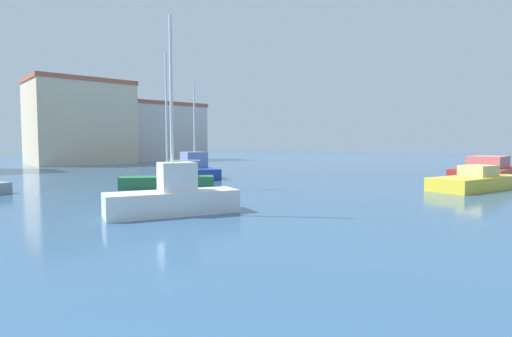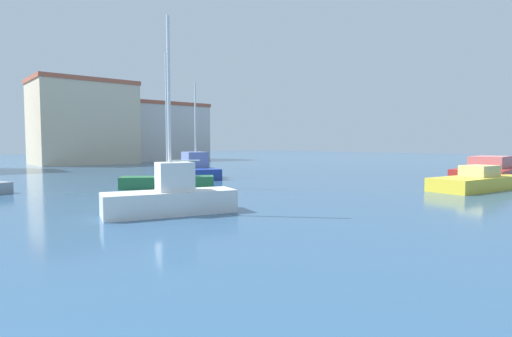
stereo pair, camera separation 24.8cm
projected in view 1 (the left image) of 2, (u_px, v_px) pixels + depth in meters
water at (173, 182)px, 26.84m from camera, size 160.00×160.00×0.00m
sailboat_blue_inner_mooring at (194, 168)px, 30.38m from camera, size 3.43×6.15×7.02m
sailboat_green_far_right at (169, 179)px, 23.38m from camera, size 5.19×4.03×7.67m
sailboat_white_center_channel at (173, 197)px, 14.85m from camera, size 4.95×2.59×7.12m
motorboat_red_distant_north at (489, 171)px, 28.50m from camera, size 9.10×4.21×1.67m
motorboat_yellow_far_left at (476, 181)px, 22.79m from camera, size 6.54×2.89×1.34m
harbor_office at (80, 122)px, 49.55m from camera, size 11.41×8.03×10.07m
warehouse_block at (156, 132)px, 59.06m from camera, size 13.46×7.25×8.29m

